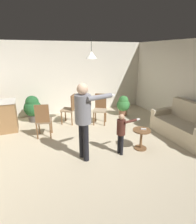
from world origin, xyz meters
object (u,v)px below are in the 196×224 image
object	(u,v)px
dining_chair_centre_back	(100,108)
spare_remote_on_table	(144,129)
side_table_by_couch	(141,137)
dining_chair_near_wall	(70,108)
potted_plant_corner	(33,107)
dining_chair_by_counter	(43,119)
couch_floral	(184,126)
person_adult	(84,114)
person_child	(121,130)
potted_plant_by_wall	(123,104)

from	to	relation	value
dining_chair_centre_back	spare_remote_on_table	xyz separation A→B (m)	(0.34, -2.02, -0.01)
side_table_by_couch	dining_chair_near_wall	distance (m)	2.67
spare_remote_on_table	potted_plant_corner	bearing A→B (deg)	129.32
potted_plant_corner	dining_chair_by_counter	bearing A→B (deg)	-81.06
couch_floral	dining_chair_centre_back	xyz separation A→B (m)	(-1.81, 1.87, 0.21)
dining_chair_near_wall	person_adult	bearing A→B (deg)	-153.03
person_child	dining_chair_centre_back	size ratio (longest dim) A/B	1.01
person_adult	person_child	size ratio (longest dim) A/B	1.72
potted_plant_corner	person_adult	bearing A→B (deg)	-71.40
person_child	dining_chair_by_counter	xyz separation A→B (m)	(-1.61, 1.58, -0.08)
couch_floral	dining_chair_near_wall	world-z (taller)	same
side_table_by_couch	dining_chair_by_counter	distance (m)	2.70
couch_floral	potted_plant_by_wall	world-z (taller)	couch_floral
dining_chair_near_wall	potted_plant_corner	bearing A→B (deg)	92.69
couch_floral	dining_chair_centre_back	size ratio (longest dim) A/B	1.81
potted_plant_by_wall	spare_remote_on_table	world-z (taller)	potted_plant_by_wall
couch_floral	person_adult	distance (m)	3.05
person_adult	person_child	xyz separation A→B (m)	(0.86, -0.12, -0.45)
person_child	person_adult	bearing A→B (deg)	-108.38
person_adult	person_child	world-z (taller)	person_adult
potted_plant_corner	potted_plant_by_wall	world-z (taller)	potted_plant_corner
dining_chair_by_counter	dining_chair_near_wall	world-z (taller)	same
side_table_by_couch	potted_plant_by_wall	distance (m)	2.59
side_table_by_couch	dining_chair_by_counter	xyz separation A→B (m)	(-2.20, 1.55, 0.22)
side_table_by_couch	dining_chair_centre_back	xyz separation A→B (m)	(-0.30, 2.01, 0.22)
couch_floral	spare_remote_on_table	distance (m)	1.50
person_adult	potted_plant_corner	size ratio (longest dim) A/B	1.90
person_adult	dining_chair_near_wall	size ratio (longest dim) A/B	1.74
dining_chair_near_wall	spare_remote_on_table	distance (m)	2.69
side_table_by_couch	dining_chair_centre_back	bearing A→B (deg)	98.52
dining_chair_by_counter	potted_plant_corner	xyz separation A→B (m)	(-0.23, 1.44, -0.04)
potted_plant_by_wall	couch_floral	bearing A→B (deg)	-73.48
person_child	dining_chair_near_wall	size ratio (longest dim) A/B	1.01
side_table_by_couch	person_adult	size ratio (longest dim) A/B	0.30
side_table_by_couch	potted_plant_corner	world-z (taller)	potted_plant_corner
side_table_by_couch	dining_chair_near_wall	bearing A→B (deg)	118.14
dining_chair_near_wall	dining_chair_centre_back	size ratio (longest dim) A/B	1.00
spare_remote_on_table	potted_plant_by_wall	bearing A→B (deg)	72.37
person_child	dining_chair_centre_back	distance (m)	2.06
person_child	dining_chair_by_counter	distance (m)	2.26
person_child	dining_chair_near_wall	xyz separation A→B (m)	(-0.67, 2.37, -0.08)
couch_floral	dining_chair_near_wall	xyz separation A→B (m)	(-2.77, 2.20, 0.21)
person_adult	spare_remote_on_table	bearing A→B (deg)	73.06
dining_chair_near_wall	dining_chair_by_counter	bearing A→B (deg)	161.78
side_table_by_couch	person_child	bearing A→B (deg)	-177.31
dining_chair_by_counter	spare_remote_on_table	size ratio (longest dim) A/B	7.69
side_table_by_couch	dining_chair_by_counter	world-z (taller)	dining_chair_by_counter
dining_chair_centre_back	potted_plant_corner	distance (m)	2.34
person_adult	dining_chair_near_wall	xyz separation A→B (m)	(0.19, 2.25, -0.53)
couch_floral	spare_remote_on_table	xyz separation A→B (m)	(-1.47, -0.15, 0.21)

